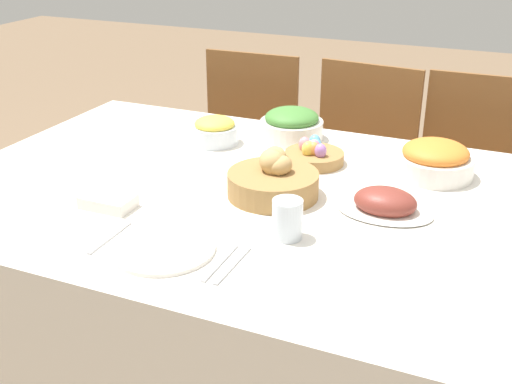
{
  "coord_description": "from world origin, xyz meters",
  "views": [
    {
      "loc": [
        0.6,
        -1.45,
        1.49
      ],
      "look_at": [
        0.01,
        -0.09,
        0.82
      ],
      "focal_mm": 45.0,
      "sensor_mm": 36.0,
      "label": 1
    }
  ],
  "objects": [
    {
      "name": "chair_far_left",
      "position": [
        -0.48,
        0.89,
        0.49
      ],
      "size": [
        0.43,
        0.43,
        0.91
      ],
      "rotation": [
        0.0,
        0.0,
        0.02
      ],
      "color": "brown",
      "rests_on": "ground"
    },
    {
      "name": "carrot_bowl",
      "position": [
        0.4,
        0.3,
        0.82
      ],
      "size": [
        0.22,
        0.22,
        0.1
      ],
      "color": "silver",
      "rests_on": "dining_table"
    },
    {
      "name": "pineapple_bowl",
      "position": [
        -0.3,
        0.3,
        0.82
      ],
      "size": [
        0.15,
        0.15,
        0.09
      ],
      "color": "silver",
      "rests_on": "dining_table"
    },
    {
      "name": "drinking_cup",
      "position": [
        0.14,
        -0.21,
        0.82
      ],
      "size": [
        0.07,
        0.07,
        0.1
      ],
      "color": "silver",
      "rests_on": "dining_table"
    },
    {
      "name": "dinner_plate",
      "position": [
        -0.09,
        -0.38,
        0.78
      ],
      "size": [
        0.24,
        0.24,
        0.01
      ],
      "color": "silver",
      "rests_on": "dining_table"
    },
    {
      "name": "bread_basket",
      "position": [
        0.02,
        -0.0,
        0.82
      ],
      "size": [
        0.24,
        0.24,
        0.12
      ],
      "color": "#9E7542",
      "rests_on": "dining_table"
    },
    {
      "name": "ham_platter",
      "position": [
        0.32,
        0.01,
        0.8
      ],
      "size": [
        0.25,
        0.17,
        0.07
      ],
      "color": "silver",
      "rests_on": "dining_table"
    },
    {
      "name": "chair_far_right",
      "position": [
        0.46,
        0.89,
        0.49
      ],
      "size": [
        0.42,
        0.42,
        0.91
      ],
      "rotation": [
        0.0,
        0.0,
        -0.0
      ],
      "color": "brown",
      "rests_on": "ground"
    },
    {
      "name": "green_salad_bowl",
      "position": [
        -0.09,
        0.43,
        0.82
      ],
      "size": [
        0.21,
        0.21,
        0.1
      ],
      "color": "silver",
      "rests_on": "dining_table"
    },
    {
      "name": "spoon",
      "position": [
        0.08,
        -0.38,
        0.78
      ],
      "size": [
        0.01,
        0.17,
        0.0
      ],
      "rotation": [
        0.0,
        0.0,
        -0.01
      ],
      "color": "#B7B7BC",
      "rests_on": "dining_table"
    },
    {
      "name": "knife",
      "position": [
        0.05,
        -0.38,
        0.78
      ],
      "size": [
        0.01,
        0.17,
        0.0
      ],
      "rotation": [
        0.0,
        0.0,
        0.01
      ],
      "color": "#B7B7BC",
      "rests_on": "dining_table"
    },
    {
      "name": "fork",
      "position": [
        -0.23,
        -0.38,
        0.78
      ],
      "size": [
        0.01,
        0.17,
        0.0
      ],
      "rotation": [
        0.0,
        0.0,
        0.01
      ],
      "color": "#B7B7BC",
      "rests_on": "dining_table"
    },
    {
      "name": "butter_dish",
      "position": [
        -0.33,
        -0.24,
        0.79
      ],
      "size": [
        0.13,
        0.08,
        0.03
      ],
      "color": "silver",
      "rests_on": "dining_table"
    },
    {
      "name": "egg_basket",
      "position": [
        0.05,
        0.26,
        0.8
      ],
      "size": [
        0.18,
        0.18,
        0.08
      ],
      "color": "#9E7542",
      "rests_on": "dining_table"
    },
    {
      "name": "chair_far_center",
      "position": [
        0.02,
        0.89,
        0.49
      ],
      "size": [
        0.46,
        0.46,
        0.91
      ],
      "rotation": [
        0.0,
        0.0,
        -0.11
      ],
      "color": "brown",
      "rests_on": "ground"
    },
    {
      "name": "dining_table",
      "position": [
        0.0,
        0.0,
        0.39
      ],
      "size": [
        1.79,
        1.15,
        0.78
      ],
      "color": "white",
      "rests_on": "ground"
    }
  ]
}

